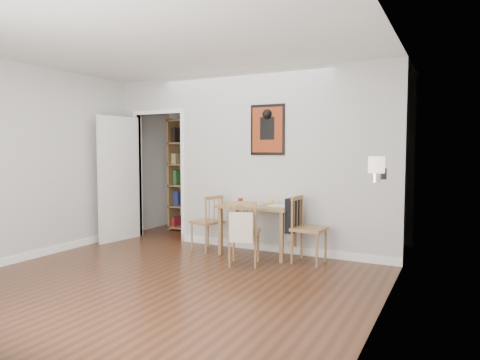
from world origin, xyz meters
The scene contains 15 objects.
ground centered at (0.00, 0.00, 0.00)m, with size 5.20×5.20×0.00m, color #502C19.
room_shell centered at (0.10, 1.34, 1.30)m, with size 5.20×5.20×5.20m.
dining_table centered at (0.37, 1.10, 0.62)m, with size 1.03×0.65×0.70m.
chair_left centered at (-0.40, 0.99, 0.41)m, with size 0.51×0.51×0.81m.
chair_right centered at (1.12, 0.99, 0.45)m, with size 0.51×0.45×0.87m.
chair_front centered at (0.43, 0.52, 0.42)m, with size 0.53×0.56×0.84m.
bookshelf centered at (-1.47, 2.19, 1.00)m, with size 0.86×0.34×2.04m.
fireplace centered at (2.16, 0.25, 0.62)m, with size 0.45×1.25×1.16m.
red_glass centered at (0.13, 1.02, 0.75)m, with size 0.07×0.07×0.09m, color maroon.
orange_fruit centered at (0.53, 1.17, 0.74)m, with size 0.07×0.07×0.07m, color orange.
placemat centered at (0.19, 1.10, 0.70)m, with size 0.40×0.30×0.00m, color #F2E4C7.
notebook centered at (0.69, 1.11, 0.71)m, with size 0.29×0.21×0.01m, color silver.
mantel_lamp centered at (2.15, -0.14, 1.31)m, with size 0.15×0.15×0.24m.
ceramic_jar_a centered at (2.13, 0.32, 1.22)m, with size 0.10×0.10×0.12m, color black.
ceramic_jar_b centered at (2.11, 0.51, 1.21)m, with size 0.08×0.08×0.10m, color black.
Camera 1 is at (2.84, -4.28, 1.46)m, focal length 32.00 mm.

